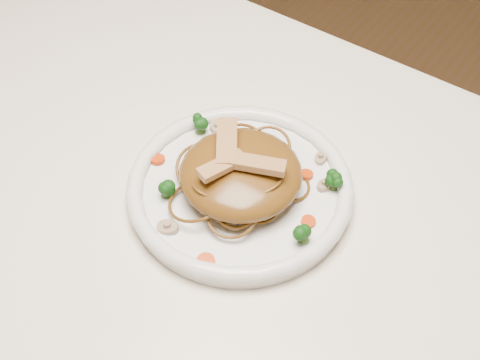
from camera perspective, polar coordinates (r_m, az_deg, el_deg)
The scene contains 19 objects.
table at distance 0.83m, azimuth -1.58°, elevation -8.06°, with size 1.20×0.80×0.75m.
plate at distance 0.77m, azimuth -0.00°, elevation -1.08°, with size 0.27×0.27×0.02m, color white.
noodle_mound at distance 0.74m, azimuth 0.06°, elevation 0.62°, with size 0.15×0.15×0.05m, color brown.
chicken_a at distance 0.71m, azimuth 1.61°, elevation 1.45°, with size 0.06×0.02×0.01m, color tan.
chicken_b at distance 0.73m, azimuth -1.18°, elevation 3.42°, with size 0.07×0.02×0.01m, color tan.
chicken_c at distance 0.71m, azimuth -1.63°, elevation 1.30°, with size 0.06×0.02×0.01m, color tan.
broccoli_0 at distance 0.76m, azimuth 8.59°, elevation 0.16°, with size 0.03×0.03×0.03m, color #10460E, non-canonical shape.
broccoli_1 at distance 0.82m, azimuth -3.68°, elevation 5.24°, with size 0.03×0.03×0.03m, color #10460E, non-canonical shape.
broccoli_2 at distance 0.75m, azimuth -6.76°, elevation -0.68°, with size 0.02×0.02×0.03m, color #10460E, non-canonical shape.
broccoli_3 at distance 0.71m, azimuth 5.88°, elevation -4.75°, with size 0.03×0.03×0.03m, color #10460E, non-canonical shape.
carrot_0 at distance 0.78m, azimuth 6.02°, elevation 0.49°, with size 0.02×0.02×0.01m, color red.
carrot_1 at distance 0.80m, azimuth -7.48°, elevation 1.87°, with size 0.02×0.02×0.01m, color red.
carrot_2 at distance 0.73m, azimuth 6.22°, elevation -3.76°, with size 0.02×0.02×0.01m, color red.
carrot_3 at distance 0.82m, azimuth 1.08°, elevation 4.01°, with size 0.02×0.02×0.01m, color red.
carrot_4 at distance 0.70m, azimuth -3.12°, elevation -7.38°, with size 0.02×0.02×0.01m, color red.
mushroom_0 at distance 0.73m, azimuth -6.58°, elevation -4.27°, with size 0.03×0.03×0.01m, color tan.
mushroom_1 at distance 0.77m, azimuth 7.63°, elevation -0.46°, with size 0.02×0.02×0.01m, color tan.
mushroom_2 at distance 0.83m, azimuth -2.08°, elevation 4.81°, with size 0.03×0.03×0.01m, color tan.
mushroom_3 at distance 0.80m, azimuth 7.30°, elevation 1.96°, with size 0.02×0.02×0.01m, color tan.
Camera 1 is at (0.29, -0.35, 1.35)m, focal length 47.06 mm.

